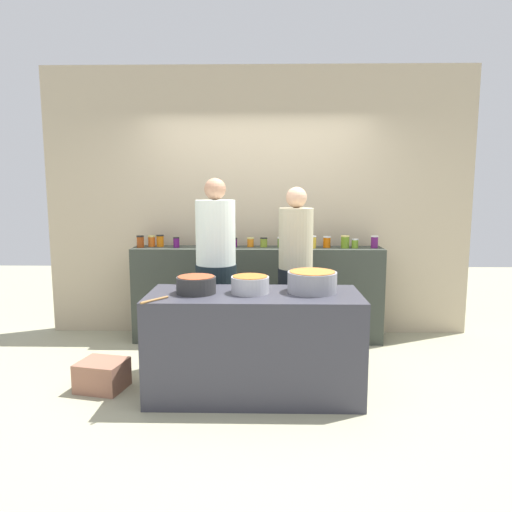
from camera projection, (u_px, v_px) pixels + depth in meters
The scene contains 26 objects.
ground at pixel (255, 379), 4.24m from camera, with size 12.00×12.00×0.00m, color #A4A182.
storefront_wall at pixel (258, 203), 5.46m from camera, with size 4.80×0.12×3.00m, color tan.
display_shelf at pixel (257, 294), 5.25m from camera, with size 2.70×0.36×1.03m, color #363C34.
prep_table at pixel (254, 344), 3.88m from camera, with size 1.70×0.70×0.84m, color #373741.
preserve_jar_0 at pixel (140, 241), 5.17m from camera, with size 0.08×0.08×0.13m.
preserve_jar_1 at pixel (152, 241), 5.25m from camera, with size 0.08×0.08×0.12m.
preserve_jar_2 at pixel (160, 241), 5.24m from camera, with size 0.08×0.08×0.13m.
preserve_jar_3 at pixel (176, 242), 5.17m from camera, with size 0.07×0.07×0.11m.
preserve_jar_4 at pixel (211, 242), 5.19m from camera, with size 0.09×0.09×0.11m.
preserve_jar_5 at pixel (234, 242), 5.21m from camera, with size 0.08×0.08×0.10m.
preserve_jar_6 at pixel (251, 242), 5.23m from camera, with size 0.08×0.08×0.10m.
preserve_jar_7 at pixel (264, 242), 5.21m from camera, with size 0.08×0.08×0.10m.
preserve_jar_8 at pixel (281, 242), 5.20m from camera, with size 0.09×0.09×0.11m.
preserve_jar_9 at pixel (291, 241), 5.21m from camera, with size 0.08×0.08×0.14m.
preserve_jar_10 at pixel (312, 242), 5.11m from camera, with size 0.09×0.09×0.13m.
preserve_jar_11 at pixel (327, 242), 5.17m from camera, with size 0.08×0.08×0.12m.
preserve_jar_12 at pixel (345, 242), 5.12m from camera, with size 0.09×0.09×0.14m.
preserve_jar_13 at pixel (355, 243), 5.12m from camera, with size 0.07×0.07×0.10m.
preserve_jar_14 at pixel (374, 242), 5.12m from camera, with size 0.08×0.08×0.13m.
cooking_pot_left at pixel (196, 285), 3.82m from camera, with size 0.32×0.32×0.14m.
cooking_pot_center at pixel (250, 285), 3.83m from camera, with size 0.30×0.30×0.14m.
cooking_pot_right at pixel (312, 282), 3.86m from camera, with size 0.40×0.40×0.17m.
wooden_spoon at pixel (155, 300), 3.56m from camera, with size 0.02×0.02×0.26m, color #9E703D.
cook_with_tongs at pixel (216, 283), 4.47m from camera, with size 0.38×0.38×1.76m.
cook_in_cap at pixel (295, 284), 4.54m from camera, with size 0.33×0.33×1.68m.
bread_crate at pixel (102, 375), 4.01m from camera, with size 0.37×0.32×0.24m, color #996650.
Camera 1 is at (0.09, -4.03, 1.69)m, focal length 33.63 mm.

